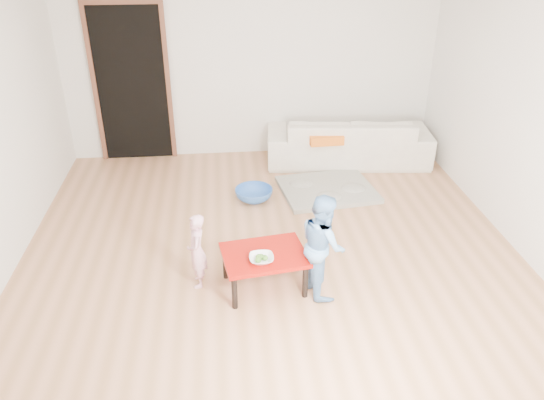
{
  "coord_description": "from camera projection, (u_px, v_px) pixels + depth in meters",
  "views": [
    {
      "loc": [
        -0.44,
        -4.58,
        3.03
      ],
      "look_at": [
        0.0,
        -0.2,
        0.65
      ],
      "focal_mm": 35.0,
      "sensor_mm": 36.0,
      "label": 1
    }
  ],
  "objects": [
    {
      "name": "bowl",
      "position": [
        261.0,
        259.0,
        4.59
      ],
      "size": [
        0.21,
        0.21,
        0.05
      ],
      "primitive_type": "imported",
      "color": "white",
      "rests_on": "red_table"
    },
    {
      "name": "child_blue",
      "position": [
        323.0,
        244.0,
        4.63
      ],
      "size": [
        0.43,
        0.52,
        0.97
      ],
      "primitive_type": "imported",
      "rotation": [
        0.0,
        0.0,
        1.73
      ],
      "color": "#579ECB",
      "rests_on": "floor"
    },
    {
      "name": "child_pink",
      "position": [
        197.0,
        251.0,
        4.76
      ],
      "size": [
        0.18,
        0.27,
        0.72
      ],
      "primitive_type": "imported",
      "rotation": [
        0.0,
        0.0,
        -1.54
      ],
      "color": "#CE5E81",
      "rests_on": "floor"
    },
    {
      "name": "sofa",
      "position": [
        348.0,
        139.0,
        7.24
      ],
      "size": [
        2.26,
        1.07,
        0.64
      ],
      "primitive_type": "imported",
      "rotation": [
        0.0,
        0.0,
        3.04
      ],
      "color": "beige",
      "rests_on": "floor"
    },
    {
      "name": "doorway",
      "position": [
        132.0,
        85.0,
        7.03
      ],
      "size": [
        1.02,
        0.08,
        2.11
      ],
      "primitive_type": null,
      "color": "brown",
      "rests_on": "back_wall"
    },
    {
      "name": "cushion",
      "position": [
        324.0,
        137.0,
        6.88
      ],
      "size": [
        0.45,
        0.4,
        0.12
      ],
      "primitive_type": "cube",
      "rotation": [
        0.0,
        0.0,
        0.05
      ],
      "color": "orange",
      "rests_on": "sofa"
    },
    {
      "name": "floor",
      "position": [
        270.0,
        246.0,
        5.48
      ],
      "size": [
        5.0,
        5.0,
        0.01
      ],
      "primitive_type": "cube",
      "color": "#A37046",
      "rests_on": "ground"
    },
    {
      "name": "basin",
      "position": [
        254.0,
        194.0,
        6.35
      ],
      "size": [
        0.45,
        0.45,
        0.14
      ],
      "primitive_type": "imported",
      "color": "#3165B9",
      "rests_on": "floor"
    },
    {
      "name": "right_wall",
      "position": [
        529.0,
        118.0,
        5.09
      ],
      "size": [
        0.02,
        5.0,
        2.6
      ],
      "primitive_type": "cube",
      "color": "silver",
      "rests_on": "floor"
    },
    {
      "name": "red_table",
      "position": [
        264.0,
        270.0,
        4.8
      ],
      "size": [
        0.81,
        0.66,
        0.37
      ],
      "primitive_type": null,
      "rotation": [
        0.0,
        0.0,
        0.15
      ],
      "color": "#980F08",
      "rests_on": "floor"
    },
    {
      "name": "broccoli",
      "position": [
        261.0,
        259.0,
        4.59
      ],
      "size": [
        0.12,
        0.12,
        0.06
      ],
      "primitive_type": null,
      "color": "#2D5919",
      "rests_on": "red_table"
    },
    {
      "name": "back_wall",
      "position": [
        252.0,
        61.0,
        7.05
      ],
      "size": [
        5.0,
        0.02,
        2.6
      ],
      "primitive_type": "cube",
      "color": "silver",
      "rests_on": "floor"
    },
    {
      "name": "blanket",
      "position": [
        327.0,
        189.0,
        6.55
      ],
      "size": [
        1.23,
        1.07,
        0.06
      ],
      "primitive_type": null,
      "rotation": [
        0.0,
        0.0,
        0.14
      ],
      "color": "#A7A593",
      "rests_on": "floor"
    }
  ]
}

